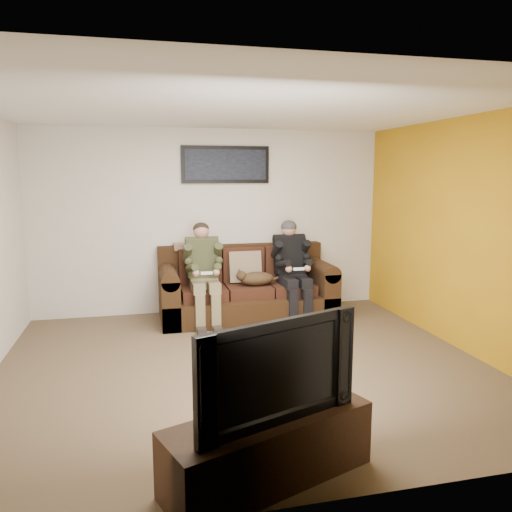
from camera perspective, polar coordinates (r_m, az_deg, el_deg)
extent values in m
plane|color=brown|center=(5.31, -1.27, -12.42)|extent=(5.00, 5.00, 0.00)
plane|color=silver|center=(4.97, -1.38, 16.64)|extent=(5.00, 5.00, 0.00)
plane|color=beige|center=(7.18, -5.05, 3.96)|extent=(5.00, 0.00, 5.00)
plane|color=beige|center=(2.85, 8.12, -4.30)|extent=(5.00, 0.00, 5.00)
plane|color=beige|center=(6.01, 22.71, 2.23)|extent=(0.00, 4.50, 4.50)
plane|color=#BE8813|center=(6.00, 22.64, 2.23)|extent=(0.00, 4.50, 4.50)
cube|color=black|center=(6.96, -1.04, -5.70)|extent=(2.37, 1.02, 0.32)
cube|color=black|center=(7.24, -1.73, -1.18)|extent=(2.37, 0.22, 0.65)
cube|color=black|center=(6.79, -9.91, -4.83)|extent=(0.24, 1.02, 0.65)
cube|color=black|center=(7.22, 7.27, -3.91)|extent=(0.24, 1.02, 0.65)
cylinder|color=black|center=(6.72, -9.98, -2.16)|extent=(0.24, 1.02, 0.24)
cylinder|color=black|center=(7.15, 7.32, -1.39)|extent=(0.24, 1.02, 0.24)
cube|color=#361B10|center=(6.76, -6.04, -4.15)|extent=(0.59, 0.65, 0.15)
cube|color=#361B10|center=(6.99, -6.40, -1.09)|extent=(0.59, 0.15, 0.47)
cube|color=#361B10|center=(6.86, -0.95, -3.90)|extent=(0.59, 0.65, 0.15)
cube|color=#361B10|center=(7.09, -1.49, -0.89)|extent=(0.59, 0.15, 0.47)
cube|color=#361B10|center=(7.01, 3.95, -3.63)|extent=(0.59, 0.65, 0.15)
cube|color=#361B10|center=(7.23, 3.26, -0.69)|extent=(0.59, 0.15, 0.47)
cube|color=#7E6B52|center=(6.97, -1.28, -1.24)|extent=(0.45, 0.22, 0.45)
cube|color=gray|center=(7.06, -7.43, 1.13)|extent=(0.48, 0.24, 0.09)
cube|color=olive|center=(6.69, -6.03, -3.00)|extent=(0.36, 0.30, 0.14)
cube|color=#343721|center=(6.73, -6.18, -0.33)|extent=(0.40, 0.30, 0.53)
cylinder|color=#343721|center=(6.72, -6.23, 1.46)|extent=(0.44, 0.18, 0.18)
sphere|color=#A97260|center=(6.72, -6.28, 2.84)|extent=(0.21, 0.21, 0.21)
cube|color=olive|center=(6.49, -6.68, -3.50)|extent=(0.15, 0.42, 0.13)
cube|color=olive|center=(6.51, -4.93, -3.42)|extent=(0.15, 0.42, 0.13)
cube|color=olive|center=(6.37, -6.42, -6.49)|extent=(0.12, 0.13, 0.47)
cube|color=olive|center=(6.39, -4.63, -6.40)|extent=(0.12, 0.13, 0.47)
cube|color=black|center=(6.35, -6.30, -8.39)|extent=(0.11, 0.26, 0.08)
cube|color=black|center=(6.38, -4.49, -8.29)|extent=(0.11, 0.26, 0.08)
cylinder|color=#343721|center=(6.63, -7.83, 0.36)|extent=(0.11, 0.30, 0.28)
cylinder|color=#343721|center=(6.68, -4.41, 0.48)|extent=(0.11, 0.30, 0.28)
cylinder|color=#343721|center=(6.44, -7.35, -1.33)|extent=(0.14, 0.32, 0.15)
cylinder|color=#343721|center=(6.48, -4.36, -1.21)|extent=(0.14, 0.32, 0.15)
sphere|color=#A97260|center=(6.34, -6.87, -1.96)|extent=(0.09, 0.09, 0.09)
sphere|color=#A97260|center=(6.37, -4.54, -1.86)|extent=(0.09, 0.09, 0.09)
cube|color=white|center=(6.33, -5.68, -1.95)|extent=(0.15, 0.04, 0.03)
ellipsoid|color=black|center=(6.73, -6.30, 3.10)|extent=(0.22, 0.22, 0.17)
cube|color=black|center=(6.95, 4.04, -2.52)|extent=(0.36, 0.30, 0.14)
cube|color=black|center=(6.99, 3.82, 0.05)|extent=(0.40, 0.30, 0.53)
cylinder|color=black|center=(6.97, 3.79, 1.78)|extent=(0.44, 0.18, 0.18)
sphere|color=#AB755F|center=(6.97, 3.76, 3.11)|extent=(0.21, 0.21, 0.21)
cube|color=black|center=(6.73, 3.73, -2.98)|extent=(0.15, 0.42, 0.13)
cube|color=black|center=(6.79, 5.35, -2.89)|extent=(0.15, 0.42, 0.13)
cube|color=black|center=(6.62, 4.21, -5.85)|extent=(0.12, 0.13, 0.47)
cube|color=black|center=(6.68, 5.85, -5.73)|extent=(0.12, 0.13, 0.47)
cube|color=black|center=(6.60, 4.40, -7.68)|extent=(0.11, 0.26, 0.08)
cube|color=black|center=(6.66, 6.05, -7.54)|extent=(0.11, 0.26, 0.08)
cylinder|color=black|center=(6.85, 2.40, 0.73)|extent=(0.11, 0.30, 0.28)
cylinder|color=black|center=(6.97, 5.57, 0.84)|extent=(0.11, 0.30, 0.28)
cylinder|color=black|center=(6.67, 3.15, -0.90)|extent=(0.14, 0.32, 0.15)
cylinder|color=black|center=(6.78, 5.91, -0.78)|extent=(0.14, 0.32, 0.15)
sphere|color=#AB755F|center=(6.58, 3.78, -1.49)|extent=(0.09, 0.09, 0.09)
sphere|color=#AB755F|center=(6.66, 5.92, -1.39)|extent=(0.09, 0.09, 0.09)
cube|color=white|center=(6.60, 4.91, -1.47)|extent=(0.15, 0.04, 0.03)
ellipsoid|color=black|center=(6.97, 3.76, 3.35)|extent=(0.22, 0.22, 0.19)
ellipsoid|color=#4F361F|center=(6.77, 0.08, -2.60)|extent=(0.47, 0.26, 0.19)
sphere|color=#4F361F|center=(6.68, -1.70, -2.27)|extent=(0.14, 0.14, 0.14)
cone|color=#4F361F|center=(6.63, -1.81, -1.75)|extent=(0.04, 0.04, 0.04)
cone|color=#4F361F|center=(6.70, -1.93, -1.64)|extent=(0.04, 0.04, 0.04)
cylinder|color=#4F361F|center=(6.88, 1.93, -2.70)|extent=(0.26, 0.13, 0.08)
cube|color=black|center=(7.15, -3.49, 10.38)|extent=(1.25, 0.04, 0.52)
cube|color=black|center=(7.13, -3.46, 10.38)|extent=(1.15, 0.01, 0.42)
cube|color=#321E10|center=(3.45, 1.48, -21.10)|extent=(1.47, 0.91, 0.44)
imported|color=black|center=(3.20, 1.52, -12.54)|extent=(1.14, 0.54, 0.67)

